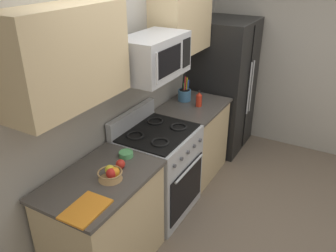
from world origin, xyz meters
name	(u,v)px	position (x,y,z in m)	size (l,w,h in m)	color
ground_plane	(215,228)	(0.00, 0.00, 0.00)	(16.00, 16.00, 0.00)	#6B5B4C
wall_back	(122,89)	(0.00, 1.06, 1.30)	(8.00, 0.10, 2.60)	#9E998E
counter_left	(104,223)	(-0.88, 0.66, 0.46)	(0.98, 0.65, 0.91)	tan
range_oven	(158,171)	(0.00, 0.66, 0.47)	(0.76, 0.70, 1.09)	#B2B5BA
counter_right	(192,139)	(0.81, 0.66, 0.46)	(0.85, 0.65, 0.91)	tan
refrigerator	(222,86)	(1.68, 0.65, 0.88)	(0.84, 0.77, 1.76)	black
wall_right	(284,53)	(2.19, 0.00, 1.30)	(0.10, 8.00, 2.60)	#9E998E
microwave	(153,56)	(0.00, 0.69, 1.67)	(0.71, 0.44, 0.37)	#B2B5BA
upper_cabinets_left	(67,57)	(-0.88, 0.84, 1.85)	(0.97, 0.34, 0.69)	tan
upper_cabinets_right	(181,20)	(0.82, 0.84, 1.85)	(0.84, 0.34, 0.69)	tan
utensil_crock	(184,94)	(0.89, 0.82, 0.99)	(0.15, 0.15, 0.32)	teal
fruit_basket	(111,174)	(-0.84, 0.58, 0.95)	(0.19, 0.19, 0.10)	#9E7A4C
apple_loose	(121,164)	(-0.68, 0.61, 0.95)	(0.08, 0.08, 0.08)	red
cutting_board	(86,209)	(-1.22, 0.50, 0.92)	(0.33, 0.23, 0.02)	orange
bottle_hot_sauce	(199,99)	(0.81, 0.60, 0.99)	(0.07, 0.07, 0.19)	red
prep_bowl	(126,154)	(-0.51, 0.67, 0.94)	(0.13, 0.13, 0.05)	#59AD66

